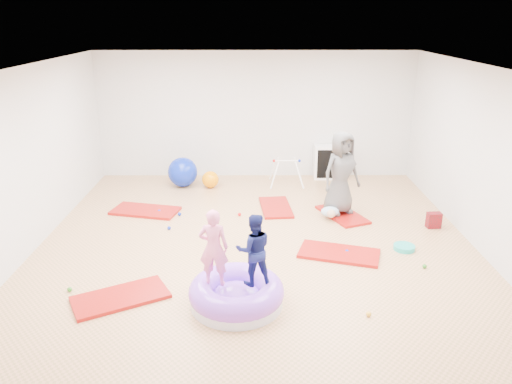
{
  "coord_description": "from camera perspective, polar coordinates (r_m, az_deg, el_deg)",
  "views": [
    {
      "loc": [
        -0.03,
        -7.03,
        3.5
      ],
      "look_at": [
        0.0,
        0.3,
        0.9
      ],
      "focal_mm": 35.0,
      "sensor_mm": 36.0,
      "label": 1
    }
  ],
  "objects": [
    {
      "name": "room",
      "position": [
        7.34,
        0.01,
        2.9
      ],
      "size": [
        7.01,
        8.01,
        2.81
      ],
      "color": "tan",
      "rests_on": "ground"
    },
    {
      "name": "gym_mat_front_left",
      "position": [
        6.89,
        -15.22,
        -11.54
      ],
      "size": [
        1.34,
        1.1,
        0.05
      ],
      "primitive_type": "cube",
      "rotation": [
        0.0,
        0.0,
        0.5
      ],
      "color": "#9B0B03",
      "rests_on": "ground"
    },
    {
      "name": "gym_mat_mid_left",
      "position": [
        9.63,
        -12.53,
        -2.1
      ],
      "size": [
        1.34,
        0.88,
        0.05
      ],
      "primitive_type": "cube",
      "rotation": [
        0.0,
        0.0,
        -0.23
      ],
      "color": "#9B0B03",
      "rests_on": "ground"
    },
    {
      "name": "gym_mat_center_back",
      "position": [
        9.58,
        2.27,
        -1.76
      ],
      "size": [
        0.64,
        1.14,
        0.05
      ],
      "primitive_type": "cube",
      "rotation": [
        0.0,
        0.0,
        1.66
      ],
      "color": "#9B0B03",
      "rests_on": "ground"
    },
    {
      "name": "gym_mat_right",
      "position": [
        7.88,
        9.47,
        -6.94
      ],
      "size": [
        1.34,
        0.94,
        0.05
      ],
      "primitive_type": "cube",
      "rotation": [
        0.0,
        0.0,
        -0.3
      ],
      "color": "#9B0B03",
      "rests_on": "ground"
    },
    {
      "name": "gym_mat_rear_right",
      "position": [
        9.37,
        9.83,
        -2.56
      ],
      "size": [
        0.93,
        1.22,
        0.05
      ],
      "primitive_type": "cube",
      "rotation": [
        0.0,
        0.0,
        1.97
      ],
      "color": "#9B0B03",
      "rests_on": "ground"
    },
    {
      "name": "inflatable_cushion",
      "position": [
        6.49,
        -2.25,
        -11.58
      ],
      "size": [
        1.22,
        1.22,
        0.38
      ],
      "rotation": [
        0.0,
        0.0,
        0.33
      ],
      "color": "silver",
      "rests_on": "ground"
    },
    {
      "name": "child_pink",
      "position": [
        6.17,
        -4.88,
        -5.93
      ],
      "size": [
        0.39,
        0.27,
        1.01
      ],
      "primitive_type": "imported",
      "rotation": [
        0.0,
        0.0,
        3.06
      ],
      "color": "pink",
      "rests_on": "inflatable_cushion"
    },
    {
      "name": "child_navy",
      "position": [
        6.17,
        -0.25,
        -6.2
      ],
      "size": [
        0.5,
        0.42,
        0.94
      ],
      "primitive_type": "imported",
      "rotation": [
        0.0,
        0.0,
        3.28
      ],
      "color": "#111856",
      "rests_on": "inflatable_cushion"
    },
    {
      "name": "adult_caregiver",
      "position": [
        9.17,
        9.69,
        2.16
      ],
      "size": [
        0.88,
        0.76,
        1.52
      ],
      "primitive_type": "imported",
      "rotation": [
        0.0,
        0.0,
        0.46
      ],
      "color": "#4C4C4C",
      "rests_on": "gym_mat_rear_right"
    },
    {
      "name": "infant",
      "position": [
        9.12,
        8.48,
        -2.28
      ],
      "size": [
        0.33,
        0.33,
        0.19
      ],
      "color": "#A1C5E3",
      "rests_on": "gym_mat_rear_right"
    },
    {
      "name": "ball_pit_balls",
      "position": [
        8.08,
        -2.03,
        -5.89
      ],
      "size": [
        5.04,
        3.49,
        0.07
      ],
      "color": "#0A22AF",
      "rests_on": "ground"
    },
    {
      "name": "exercise_ball_blue",
      "position": [
        10.85,
        -8.37,
        2.27
      ],
      "size": [
        0.64,
        0.64,
        0.64
      ],
      "primitive_type": "sphere",
      "color": "#0A22AF",
      "rests_on": "ground"
    },
    {
      "name": "exercise_ball_orange",
      "position": [
        10.73,
        -5.24,
        1.43
      ],
      "size": [
        0.36,
        0.36,
        0.36
      ],
      "primitive_type": "sphere",
      "color": "#FF8F00",
      "rests_on": "ground"
    },
    {
      "name": "infant_play_gym",
      "position": [
        10.81,
        3.5,
        2.71
      ],
      "size": [
        0.74,
        0.7,
        0.56
      ],
      "rotation": [
        0.0,
        0.0,
        -0.13
      ],
      "color": "white",
      "rests_on": "ground"
    },
    {
      "name": "cube_shelf",
      "position": [
        11.4,
        8.53,
        3.41
      ],
      "size": [
        0.75,
        0.37,
        0.75
      ],
      "color": "white",
      "rests_on": "ground"
    },
    {
      "name": "balance_disc",
      "position": [
        8.27,
        16.57,
        -6.09
      ],
      "size": [
        0.34,
        0.34,
        0.07
      ],
      "primitive_type": "cylinder",
      "color": "#1EAEA3",
      "rests_on": "ground"
    },
    {
      "name": "backpack",
      "position": [
        9.22,
        19.65,
        -3.06
      ],
      "size": [
        0.25,
        0.17,
        0.27
      ],
      "primitive_type": "cube",
      "rotation": [
        0.0,
        0.0,
        0.09
      ],
      "color": "#9E010C",
      "rests_on": "ground"
    },
    {
      "name": "yellow_toy",
      "position": [
        6.75,
        -13.97,
        -12.19
      ],
      "size": [
        0.21,
        0.21,
        0.03
      ],
      "primitive_type": "cylinder",
      "color": "yellow",
      "rests_on": "ground"
    }
  ]
}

